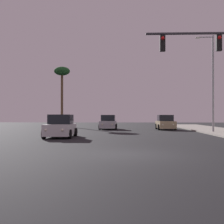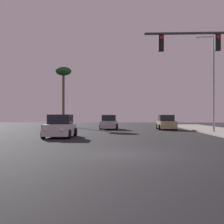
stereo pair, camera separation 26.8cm
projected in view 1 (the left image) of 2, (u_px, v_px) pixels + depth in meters
The scene contains 6 objects.
ground_plane at pixel (128, 154), 12.90m from camera, with size 120.00×120.00×0.00m, color black.
car_tan at pixel (165, 123), 35.56m from camera, with size 2.04×4.33×1.68m.
car_silver at pixel (108, 123), 36.70m from camera, with size 2.04×4.32×1.68m.
car_white at pixel (61, 127), 22.93m from camera, with size 2.04×4.33×1.68m.
street_lamp at pixel (212, 78), 29.14m from camera, with size 1.74×0.24×9.00m.
palm_tree_far at pixel (62, 75), 47.33m from camera, with size 2.40×2.40×9.04m.
Camera 1 is at (-0.17, -12.94, 1.60)m, focal length 50.00 mm.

